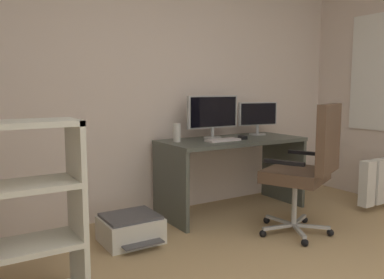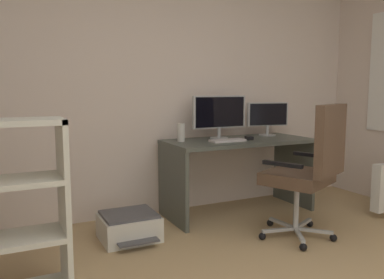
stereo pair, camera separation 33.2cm
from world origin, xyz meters
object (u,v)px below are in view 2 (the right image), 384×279
object	(u,v)px
desk	(238,159)
monitor_secondary	(268,116)
desktop_speaker	(181,133)
computer_mouse	(249,138)
office_chair	(310,166)
printer	(129,226)
keyboard	(228,140)
monitor_main	(219,113)

from	to	relation	value
desk	monitor_secondary	size ratio (longest dim) A/B	3.19
monitor_secondary	desktop_speaker	bearing A→B (deg)	-177.35
computer_mouse	office_chair	xyz separation A→B (m)	(0.04, -0.80, -0.14)
office_chair	printer	xyz separation A→B (m)	(-1.31, 0.65, -0.50)
computer_mouse	keyboard	bearing A→B (deg)	-161.03
desk	printer	world-z (taller)	desk
monitor_main	monitor_secondary	xyz separation A→B (m)	(0.59, 0.00, -0.04)
desk	printer	xyz separation A→B (m)	(-1.19, -0.23, -0.43)
monitor_secondary	keyboard	size ratio (longest dim) A/B	1.33
desk	office_chair	world-z (taller)	office_chair
desk	keyboard	world-z (taller)	keyboard
office_chair	keyboard	bearing A→B (deg)	110.75
computer_mouse	office_chair	bearing A→B (deg)	-71.74
desktop_speaker	printer	world-z (taller)	desktop_speaker
desk	monitor_secondary	world-z (taller)	monitor_secondary
keyboard	printer	world-z (taller)	keyboard
printer	monitor_main	bearing A→B (deg)	19.06
keyboard	office_chair	xyz separation A→B (m)	(0.30, -0.78, -0.13)
desk	keyboard	bearing A→B (deg)	-153.14
desk	desktop_speaker	xyz separation A→B (m)	(-0.58, 0.09, 0.28)
desk	keyboard	size ratio (longest dim) A/B	4.24
monitor_secondary	computer_mouse	xyz separation A→B (m)	(-0.38, -0.21, -0.19)
desk	desktop_speaker	bearing A→B (deg)	171.19
monitor_secondary	monitor_main	bearing A→B (deg)	-179.99
computer_mouse	desktop_speaker	distance (m)	0.68
monitor_main	office_chair	world-z (taller)	monitor_main
monitor_main	monitor_secondary	distance (m)	0.59
desk	monitor_secondary	xyz separation A→B (m)	(0.45, 0.14, 0.40)
desk	office_chair	xyz separation A→B (m)	(0.12, -0.87, 0.07)
desk	keyboard	distance (m)	0.29
desktop_speaker	office_chair	xyz separation A→B (m)	(0.69, -0.96, -0.21)
monitor_main	printer	xyz separation A→B (m)	(-1.05, -0.36, -0.88)
keyboard	printer	distance (m)	1.20
computer_mouse	desktop_speaker	size ratio (longest dim) A/B	0.59
monitor_main	office_chair	size ratio (longest dim) A/B	0.53
computer_mouse	office_chair	size ratio (longest dim) A/B	0.09
printer	desk	bearing A→B (deg)	10.79
monitor_secondary	keyboard	world-z (taller)	monitor_secondary
monitor_secondary	keyboard	bearing A→B (deg)	-160.12
computer_mouse	desktop_speaker	bearing A→B (deg)	-178.85
monitor_main	desktop_speaker	size ratio (longest dim) A/B	3.45
office_chair	printer	bearing A→B (deg)	153.73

